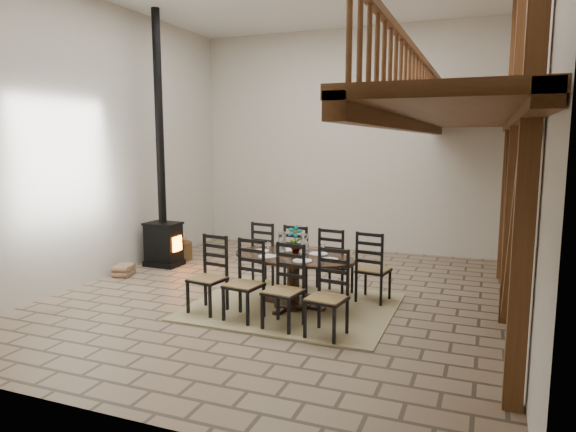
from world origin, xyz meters
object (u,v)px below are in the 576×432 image
at_px(wood_stove, 162,211).
at_px(log_basket, 179,250).
at_px(log_stack, 124,270).
at_px(dining_table, 293,281).

bearing_deg(wood_stove, log_basket, 94.78).
relative_size(log_basket, log_stack, 1.16).
bearing_deg(log_stack, dining_table, -8.56).
bearing_deg(log_stack, wood_stove, 75.98).
relative_size(dining_table, wood_stove, 0.54).
bearing_deg(dining_table, log_stack, 179.68).
relative_size(dining_table, log_basket, 4.80).
height_order(dining_table, log_basket, dining_table).
bearing_deg(dining_table, wood_stove, 164.30).
height_order(dining_table, wood_stove, wood_stove).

